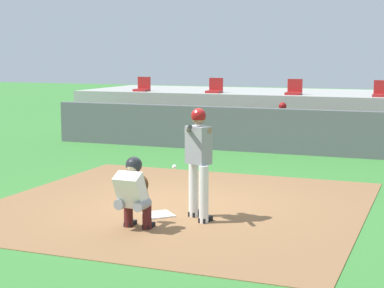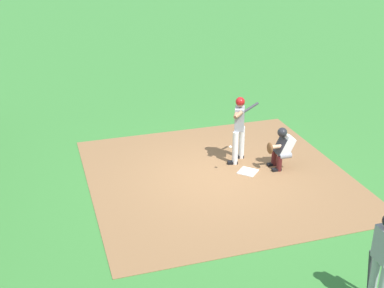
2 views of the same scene
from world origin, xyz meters
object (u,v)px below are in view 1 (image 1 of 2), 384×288
(home_plate, at_px, (159,215))
(stadium_seat_0, at_px, (143,87))
(batter_at_plate, at_px, (198,156))
(dugout_player_0, at_px, (281,125))
(stadium_seat_1, at_px, (215,89))
(stadium_seat_2, at_px, (294,90))
(catcher_crouched, at_px, (134,191))
(stadium_seat_3, at_px, (381,92))

(home_plate, xyz_separation_m, stadium_seat_0, (-5.20, 10.18, 1.51))
(batter_at_plate, xyz_separation_m, dugout_player_0, (-0.60, 8.15, -0.36))
(stadium_seat_1, xyz_separation_m, stadium_seat_2, (2.60, 0.00, 0.00))
(batter_at_plate, distance_m, catcher_crouched, 1.21)
(home_plate, bearing_deg, dugout_player_0, 89.32)
(home_plate, distance_m, stadium_seat_2, 10.29)
(stadium_seat_2, bearing_deg, batter_at_plate, -86.11)
(batter_at_plate, bearing_deg, dugout_player_0, 94.18)
(dugout_player_0, height_order, stadium_seat_2, stadium_seat_2)
(batter_at_plate, distance_m, dugout_player_0, 8.17)
(catcher_crouched, xyz_separation_m, stadium_seat_2, (0.00, 11.07, 0.93))
(stadium_seat_3, bearing_deg, stadium_seat_0, 180.00)
(batter_at_plate, bearing_deg, catcher_crouched, -127.93)
(stadium_seat_1, relative_size, stadium_seat_2, 1.00)
(home_plate, height_order, stadium_seat_2, stadium_seat_2)
(stadium_seat_0, distance_m, stadium_seat_2, 5.20)
(home_plate, bearing_deg, catcher_crouched, -90.08)
(catcher_crouched, height_order, dugout_player_0, dugout_player_0)
(catcher_crouched, bearing_deg, dugout_player_0, 89.38)
(catcher_crouched, bearing_deg, home_plate, 89.92)
(dugout_player_0, distance_m, stadium_seat_0, 5.74)
(batter_at_plate, relative_size, stadium_seat_0, 3.76)
(batter_at_plate, bearing_deg, stadium_seat_0, 120.06)
(home_plate, xyz_separation_m, catcher_crouched, (-0.00, -0.89, 0.58))
(batter_at_plate, relative_size, catcher_crouched, 1.04)
(stadium_seat_3, bearing_deg, catcher_crouched, -103.22)
(batter_at_plate, distance_m, stadium_seat_3, 10.37)
(stadium_seat_0, xyz_separation_m, stadium_seat_1, (2.60, 0.00, 0.00))
(home_plate, distance_m, dugout_player_0, 8.17)
(catcher_crouched, relative_size, stadium_seat_3, 3.61)
(catcher_crouched, xyz_separation_m, stadium_seat_1, (-2.60, 11.07, 0.93))
(stadium_seat_0, relative_size, stadium_seat_3, 1.00)
(stadium_seat_1, height_order, stadium_seat_2, same)
(catcher_crouched, relative_size, stadium_seat_1, 3.61)
(stadium_seat_3, bearing_deg, dugout_player_0, -140.90)
(batter_at_plate, height_order, stadium_seat_3, stadium_seat_3)
(home_plate, relative_size, stadium_seat_2, 0.92)
(stadium_seat_0, bearing_deg, dugout_player_0, -21.01)
(dugout_player_0, xyz_separation_m, stadium_seat_2, (-0.10, 2.03, 0.86))
(catcher_crouched, height_order, stadium_seat_3, stadium_seat_3)
(catcher_crouched, bearing_deg, stadium_seat_2, 89.99)
(stadium_seat_2, bearing_deg, stadium_seat_1, 180.00)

